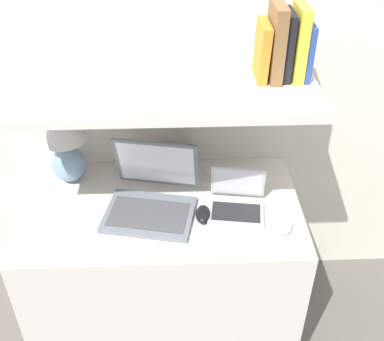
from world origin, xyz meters
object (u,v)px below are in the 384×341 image
Objects in this scene: laptop_large at (152,197)px; router_box at (180,160)px; book_orange at (262,51)px; table_lamp at (64,140)px; laptop_small at (237,202)px; book_brown at (276,42)px; computer_mouse at (203,214)px; second_mouse at (286,226)px; book_blue at (307,50)px; book_black at (286,45)px; book_yellow at (298,42)px.

router_box is at bearing 64.71° from laptop_large.
table_lamp is at bearing 170.64° from book_orange.
laptop_large reaches higher than laptop_small.
book_brown is (0.11, 0.11, 0.61)m from laptop_small.
computer_mouse is 0.54× the size of book_orange.
table_lamp reaches higher than laptop_large.
book_brown is at bearing 31.65° from computer_mouse.
second_mouse is 0.90× the size of router_box.
book_blue is 0.07m from book_black.
book_orange is at bearing 58.34° from laptop_small.
table_lamp reaches higher than computer_mouse.
table_lamp is 3.32× the size of computer_mouse.
computer_mouse is at bearing 165.69° from second_mouse.
book_orange is (0.07, 0.11, 0.58)m from laptop_small.
laptop_large is 0.33m from laptop_small.
book_black reaches higher than table_lamp.
laptop_small is at bearing -149.99° from book_yellow.
laptop_small is 0.21m from second_mouse.
computer_mouse is 0.33m from router_box.
book_black is at bearing 9.63° from laptop_large.
book_brown is (0.80, -0.12, 0.45)m from table_lamp.
router_box is 0.47× the size of book_yellow.
book_black is 0.08m from book_orange.
second_mouse is 0.64m from book_blue.
computer_mouse is (0.55, -0.28, -0.18)m from table_lamp.
book_orange is (-0.08, 0.00, -0.02)m from book_black.
table_lamp is 1.46× the size of laptop_small.
table_lamp is 0.64m from computer_mouse.
table_lamp is 1.01m from book_blue.
laptop_small reaches higher than computer_mouse.
book_orange reaches higher than router_box.
book_yellow is 0.97× the size of book_brown.
book_blue is at bearing 8.39° from laptop_large.
book_black is at bearing 180.00° from book_blue.
second_mouse is 0.65m from book_orange.
table_lamp is 0.92m from book_brown.
computer_mouse is 0.45× the size of book_black.
book_orange is (0.75, -0.12, 0.42)m from table_lamp.
second_mouse is at bearing -22.38° from table_lamp.
computer_mouse is at bearing -151.87° from book_black.
table_lamp is 1.39× the size of book_yellow.
book_blue is (0.44, -0.17, 0.56)m from router_box.
laptop_large reaches higher than computer_mouse.
book_blue is at bearing 23.09° from computer_mouse.
laptop_large is 1.54× the size of book_brown.
second_mouse is (0.50, -0.15, -0.04)m from laptop_large.
router_box is 0.73m from book_blue.
laptop_small is at bearing -143.74° from book_black.
router_box is 0.65m from book_orange.
book_yellow is at bearing 8.90° from laptop_large.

